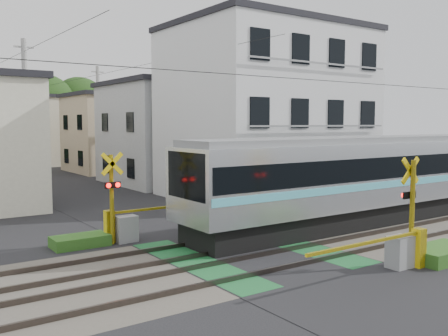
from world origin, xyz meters
TOP-DOWN VIEW (x-y plane):
  - ground at (0.00, 0.00)m, footprint 120.00×120.00m
  - track_bed at (0.00, 0.00)m, footprint 120.00×120.00m
  - commuter_train at (6.83, 1.20)m, footprint 16.80×2.65m
  - crossing_signal_near at (2.59, -3.65)m, footprint 4.74×0.65m
  - crossing_signal_far at (-2.59, 3.65)m, footprint 4.74×0.65m
  - apartment_block at (8.50, 9.49)m, footprint 10.20×8.36m
  - houses_row at (0.25, 25.92)m, footprint 22.07×31.35m
  - catenary at (6.00, 0.03)m, footprint 60.00×5.04m
  - utility_poles at (-1.05, 23.01)m, footprint 7.90×42.00m
  - pedestrian at (1.15, 29.21)m, footprint 0.77×0.61m
  - weed_patches at (1.76, -0.09)m, footprint 10.25×8.80m

SIDE VIEW (x-z plane):
  - ground at x=0.00m, z-range 0.00..0.00m
  - track_bed at x=0.00m, z-range -0.03..0.11m
  - weed_patches at x=1.76m, z-range -0.02..0.38m
  - crossing_signal_near at x=2.59m, z-range -0.83..2.25m
  - crossing_signal_far at x=-2.59m, z-range -0.83..2.25m
  - pedestrian at x=1.15m, z-range 0.00..1.87m
  - commuter_train at x=6.83m, z-range 0.10..3.59m
  - houses_row at x=0.25m, z-range -0.16..6.64m
  - catenary at x=6.00m, z-range 0.20..7.20m
  - utility_poles at x=-1.05m, z-range 0.08..8.08m
  - apartment_block at x=8.50m, z-range 0.01..9.31m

